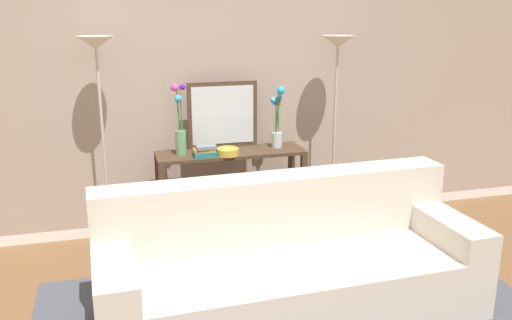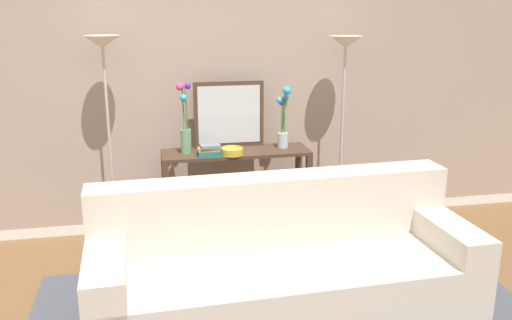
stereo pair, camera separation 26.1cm
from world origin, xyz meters
name	(u,v)px [view 1 (the left image)]	position (x,y,z in m)	size (l,w,h in m)	color
back_wall	(180,67)	(0.00, 2.19, 1.47)	(12.00, 0.15, 2.95)	white
couch	(289,268)	(0.45, 0.52, 0.31)	(2.51, 0.99, 0.88)	beige
console_table	(231,179)	(0.35, 1.79, 0.55)	(1.26, 0.38, 0.79)	#473323
floor_lamp_left	(99,86)	(-0.69, 1.80, 1.39)	(0.28, 0.28, 1.77)	#B7B2A8
floor_lamp_right	(336,79)	(1.29, 1.80, 1.37)	(0.28, 0.28, 1.74)	#B7B2A8
wall_mirror	(223,115)	(0.32, 1.95, 1.08)	(0.61, 0.02, 0.57)	#473323
vase_tall_flowers	(180,129)	(-0.07, 1.80, 1.02)	(0.12, 0.11, 0.59)	#669E6B
vase_short_flowers	(277,119)	(0.77, 1.83, 1.04)	(0.12, 0.13, 0.54)	silver
fruit_bowl	(228,152)	(0.30, 1.68, 0.83)	(0.19, 0.19, 0.06)	gold
book_stack	(206,151)	(0.11, 1.69, 0.84)	(0.22, 0.13, 0.09)	#1E7075
book_row_under_console	(187,237)	(-0.05, 1.79, 0.05)	(0.27, 0.17, 0.12)	slate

